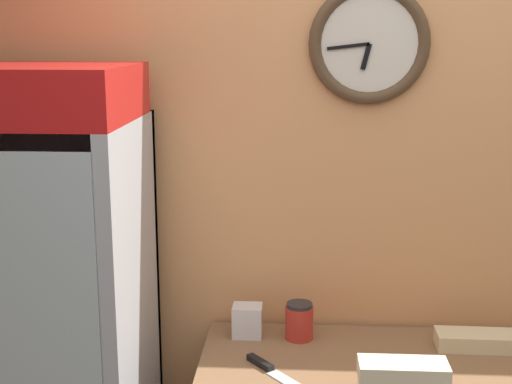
{
  "coord_description": "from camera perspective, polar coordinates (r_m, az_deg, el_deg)",
  "views": [
    {
      "loc": [
        -0.42,
        -1.4,
        2.04
      ],
      "look_at": [
        -0.56,
        0.84,
        1.53
      ],
      "focal_mm": 50.0,
      "sensor_mm": 36.0,
      "label": 1
    }
  ],
  "objects": [
    {
      "name": "wall_back",
      "position": [
        2.78,
        12.05,
        -1.71
      ],
      "size": [
        5.2,
        0.1,
        2.7
      ],
      "color": "tan",
      "rests_on": "ground_plane"
    },
    {
      "name": "sandwich_flat_left",
      "position": [
        2.75,
        17.36,
        -11.27
      ],
      "size": [
        0.3,
        0.12,
        0.06
      ],
      "color": "beige",
      "rests_on": "prep_counter"
    },
    {
      "name": "napkin_dispenser",
      "position": [
        2.72,
        -0.7,
        -10.26
      ],
      "size": [
        0.11,
        0.09,
        0.12
      ],
      "color": "silver",
      "rests_on": "prep_counter"
    },
    {
      "name": "sandwich_stack_middle",
      "position": [
        2.32,
        11.69,
        -13.87
      ],
      "size": [
        0.28,
        0.11,
        0.06
      ],
      "color": "beige",
      "rests_on": "sandwich_stack_bottom"
    },
    {
      "name": "chefs_knife",
      "position": [
        2.47,
        1.25,
        -14.07
      ],
      "size": [
        0.25,
        0.29,
        0.02
      ],
      "color": "silver",
      "rests_on": "prep_counter"
    },
    {
      "name": "condiment_jar",
      "position": [
        2.7,
        3.48,
        -10.27
      ],
      "size": [
        0.1,
        0.1,
        0.14
      ],
      "color": "#B72D23",
      "rests_on": "prep_counter"
    },
    {
      "name": "beverage_cooler",
      "position": [
        2.68,
        -16.13,
        -9.47
      ],
      "size": [
        0.68,
        0.66,
        1.93
      ],
      "color": "#B2B7BC",
      "rests_on": "ground_plane"
    }
  ]
}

